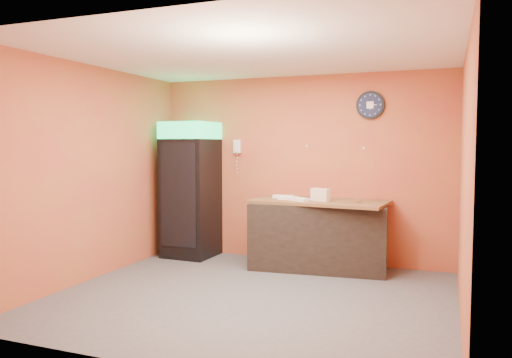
% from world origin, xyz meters
% --- Properties ---
extents(floor, '(4.50, 4.50, 0.00)m').
position_xyz_m(floor, '(0.00, 0.00, 0.00)').
color(floor, '#47474C').
rests_on(floor, ground).
extents(back_wall, '(4.50, 0.02, 2.80)m').
position_xyz_m(back_wall, '(0.00, 2.00, 1.40)').
color(back_wall, '#AF6831').
rests_on(back_wall, floor).
extents(left_wall, '(0.02, 4.00, 2.80)m').
position_xyz_m(left_wall, '(-2.25, 0.00, 1.40)').
color(left_wall, '#AF6831').
rests_on(left_wall, floor).
extents(right_wall, '(0.02, 4.00, 2.80)m').
position_xyz_m(right_wall, '(2.25, 0.00, 1.40)').
color(right_wall, '#AF6831').
rests_on(right_wall, floor).
extents(ceiling, '(4.50, 4.00, 0.02)m').
position_xyz_m(ceiling, '(0.00, 0.00, 2.80)').
color(ceiling, white).
rests_on(ceiling, back_wall).
extents(beverage_cooler, '(0.77, 0.78, 2.12)m').
position_xyz_m(beverage_cooler, '(-1.69, 1.60, 1.04)').
color(beverage_cooler, black).
rests_on(beverage_cooler, floor).
extents(prep_counter, '(1.96, 1.02, 0.94)m').
position_xyz_m(prep_counter, '(0.40, 1.58, 0.47)').
color(prep_counter, black).
rests_on(prep_counter, floor).
extents(wall_clock, '(0.40, 0.06, 0.40)m').
position_xyz_m(wall_clock, '(1.04, 1.97, 2.33)').
color(wall_clock, black).
rests_on(wall_clock, back_wall).
extents(wall_phone, '(0.11, 0.10, 0.21)m').
position_xyz_m(wall_phone, '(-1.02, 1.95, 1.74)').
color(wall_phone, white).
rests_on(wall_phone, back_wall).
extents(butcher_paper, '(1.96, 1.09, 0.04)m').
position_xyz_m(butcher_paper, '(0.40, 1.58, 0.96)').
color(butcher_paper, brown).
rests_on(butcher_paper, prep_counter).
extents(sub_roll_stack, '(0.29, 0.20, 0.18)m').
position_xyz_m(sub_roll_stack, '(0.45, 1.46, 1.07)').
color(sub_roll_stack, beige).
rests_on(sub_roll_stack, butcher_paper).
extents(wrapped_sandwich_left, '(0.31, 0.17, 0.04)m').
position_xyz_m(wrapped_sandwich_left, '(-0.03, 1.49, 1.00)').
color(wrapped_sandwich_left, white).
rests_on(wrapped_sandwich_left, butcher_paper).
extents(wrapped_sandwich_mid, '(0.33, 0.25, 0.04)m').
position_xyz_m(wrapped_sandwich_mid, '(0.15, 1.38, 1.01)').
color(wrapped_sandwich_mid, white).
rests_on(wrapped_sandwich_mid, butcher_paper).
extents(wrapped_sandwich_right, '(0.31, 0.12, 0.04)m').
position_xyz_m(wrapped_sandwich_right, '(-0.15, 1.64, 1.00)').
color(wrapped_sandwich_right, white).
rests_on(wrapped_sandwich_right, butcher_paper).
extents(kitchen_tool, '(0.06, 0.06, 0.06)m').
position_xyz_m(kitchen_tool, '(0.40, 1.55, 1.01)').
color(kitchen_tool, silver).
rests_on(kitchen_tool, butcher_paper).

